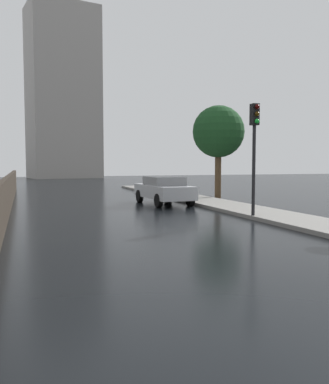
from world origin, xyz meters
name	(u,v)px	position (x,y,z in m)	size (l,w,h in m)	color
car_silver_near_kerb	(164,189)	(2.83, 15.70, 0.72)	(1.94, 4.32, 1.35)	#B2B5BA
traffic_light	(255,138)	(4.12, 9.47, 2.91)	(0.26, 0.39, 3.96)	black
street_tree_near	(218,132)	(6.68, 17.53, 3.73)	(2.89, 2.89, 5.21)	#4C3823
distant_tower	(63,88)	(1.57, 53.78, 11.94)	(9.82, 8.10, 27.27)	#9E9993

